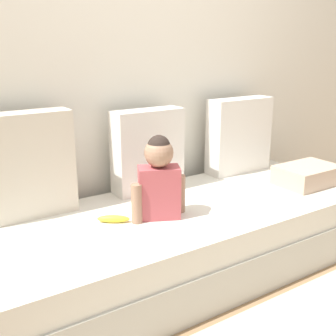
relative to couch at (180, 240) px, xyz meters
The scene contains 9 objects.
ground_plane 0.20m from the couch, ahead, with size 12.00×12.00×0.00m, color #93704C.
back_wall 1.25m from the couch, 90.00° to the left, with size 5.63×0.10×2.59m, color silver.
couch is the anchor object (origin of this frame).
throw_pillow_left 0.97m from the couch, 154.46° to the left, with size 0.52×0.16×0.56m, color beige.
throw_pillow_center 0.58m from the couch, 90.00° to the left, with size 0.44×0.16×0.51m, color silver.
throw_pillow_right 0.96m from the couch, 25.54° to the left, with size 0.48×0.16×0.53m, color silver.
toddler 0.46m from the couch, 165.82° to the right, with size 0.33×0.21×0.45m.
banana 0.46m from the couch, behind, with size 0.17×0.04×0.04m, color yellow.
folded_blanket 0.98m from the couch, ahead, with size 0.40×0.28×0.13m, color tan.
Camera 1 is at (-1.26, -1.81, 1.30)m, focal length 44.80 mm.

